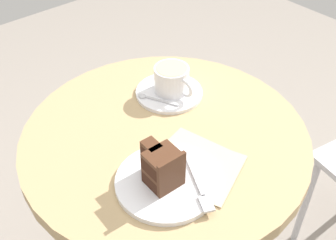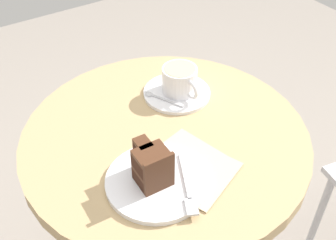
# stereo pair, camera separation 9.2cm
# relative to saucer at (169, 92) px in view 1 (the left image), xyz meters

# --- Properties ---
(cafe_table) EXTENTS (0.65, 0.65, 0.74)m
(cafe_table) POSITION_rel_saucer_xyz_m (0.11, -0.10, -0.14)
(cafe_table) COLOR tan
(cafe_table) RESTS_ON ground
(saucer) EXTENTS (0.17, 0.17, 0.01)m
(saucer) POSITION_rel_saucer_xyz_m (0.00, 0.00, 0.00)
(saucer) COLOR white
(saucer) RESTS_ON cafe_table
(coffee_cup) EXTENTS (0.12, 0.09, 0.07)m
(coffee_cup) POSITION_rel_saucer_xyz_m (0.00, 0.01, 0.04)
(coffee_cup) COLOR white
(coffee_cup) RESTS_ON saucer
(teaspoon) EXTENTS (0.10, 0.05, 0.00)m
(teaspoon) POSITION_rel_saucer_xyz_m (-0.00, -0.05, 0.01)
(teaspoon) COLOR #B7B7BC
(teaspoon) RESTS_ON saucer
(cake_plate) EXTENTS (0.20, 0.20, 0.01)m
(cake_plate) POSITION_rel_saucer_xyz_m (0.22, -0.20, 0.00)
(cake_plate) COLOR white
(cake_plate) RESTS_ON cafe_table
(cake_slice) EXTENTS (0.09, 0.07, 0.08)m
(cake_slice) POSITION_rel_saucer_xyz_m (0.22, -0.21, 0.05)
(cake_slice) COLOR #381E14
(cake_slice) RESTS_ON cake_plate
(fork) EXTENTS (0.15, 0.08, 0.00)m
(fork) POSITION_rel_saucer_xyz_m (0.28, -0.16, 0.01)
(fork) COLOR #B7B7BC
(fork) RESTS_ON cake_plate
(napkin) EXTENTS (0.22, 0.20, 0.00)m
(napkin) POSITION_rel_saucer_xyz_m (0.22, -0.12, -0.00)
(napkin) COLOR beige
(napkin) RESTS_ON cafe_table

